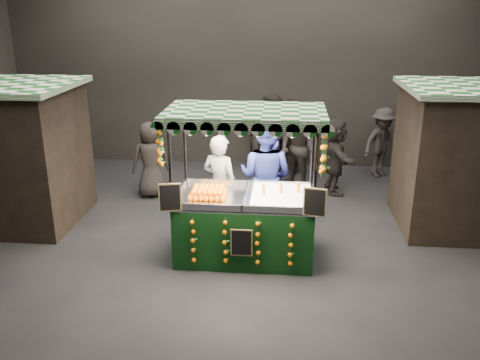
{
  "coord_description": "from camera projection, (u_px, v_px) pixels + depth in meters",
  "views": [
    {
      "loc": [
        0.87,
        -7.63,
        3.94
      ],
      "look_at": [
        0.14,
        0.27,
        1.18
      ],
      "focal_mm": 38.4,
      "sensor_mm": 36.0,
      "label": 1
    }
  ],
  "objects": [
    {
      "name": "shopper_7",
      "position": [
        271.0,
        134.0,
        12.22
      ],
      "size": [
        1.57,
        1.77,
        1.94
      ],
      "rotation": [
        0.0,
        0.0,
        -0.9
      ],
      "color": "#2B2723",
      "rests_on": "ground"
    },
    {
      "name": "shopper_2",
      "position": [
        290.0,
        137.0,
        12.2
      ],
      "size": [
        1.11,
        1.01,
        1.82
      ],
      "rotation": [
        0.0,
        0.0,
        2.46
      ],
      "color": "black",
      "rests_on": "ground"
    },
    {
      "name": "ground",
      "position": [
        230.0,
        252.0,
        8.54
      ],
      "size": [
        12.0,
        12.0,
        0.0
      ],
      "primitive_type": "plane",
      "color": "black",
      "rests_on": "ground"
    },
    {
      "name": "shopper_1",
      "position": [
        297.0,
        148.0,
        11.28
      ],
      "size": [
        1.1,
        1.09,
        1.79
      ],
      "rotation": [
        0.0,
        0.0,
        -0.77
      ],
      "color": "black",
      "rests_on": "ground"
    },
    {
      "name": "vendor_grey",
      "position": [
        220.0,
        186.0,
        8.95
      ],
      "size": [
        0.78,
        0.66,
        1.82
      ],
      "rotation": [
        0.0,
        0.0,
        2.74
      ],
      "color": "gray",
      "rests_on": "ground"
    },
    {
      "name": "shopper_4",
      "position": [
        151.0,
        160.0,
        10.77
      ],
      "size": [
        0.93,
        0.78,
        1.61
      ],
      "rotation": [
        0.0,
        0.0,
        3.53
      ],
      "color": "#292421",
      "rests_on": "ground"
    },
    {
      "name": "shopper_3",
      "position": [
        382.0,
        143.0,
        12.02
      ],
      "size": [
        1.22,
        1.1,
        1.65
      ],
      "rotation": [
        0.0,
        0.0,
        0.6
      ],
      "color": "#2C2524",
      "rests_on": "ground"
    },
    {
      "name": "shopper_6",
      "position": [
        255.0,
        138.0,
        12.6
      ],
      "size": [
        0.51,
        0.65,
        1.58
      ],
      "rotation": [
        0.0,
        0.0,
        -1.32
      ],
      "color": "#2B2523",
      "rests_on": "ground"
    },
    {
      "name": "shopper_5",
      "position": [
        336.0,
        156.0,
        10.96
      ],
      "size": [
        0.73,
        1.58,
        1.64
      ],
      "rotation": [
        0.0,
        0.0,
        1.74
      ],
      "color": "black",
      "rests_on": "ground"
    },
    {
      "name": "vendor_blue",
      "position": [
        266.0,
        177.0,
        9.02
      ],
      "size": [
        1.22,
        1.09,
        2.07
      ],
      "rotation": [
        0.0,
        0.0,
        2.78
      ],
      "color": "navy",
      "rests_on": "ground"
    },
    {
      "name": "shopper_0",
      "position": [
        46.0,
        160.0,
        10.59
      ],
      "size": [
        0.64,
        0.44,
        1.72
      ],
      "rotation": [
        0.0,
        0.0,
        0.04
      ],
      "color": "black",
      "rests_on": "ground"
    },
    {
      "name": "juice_stall",
      "position": [
        245.0,
        214.0,
        8.15
      ],
      "size": [
        2.51,
        1.47,
        2.43
      ],
      "color": "black",
      "rests_on": "ground"
    },
    {
      "name": "market_hall",
      "position": [
        229.0,
        43.0,
        7.43
      ],
      "size": [
        12.1,
        10.1,
        5.05
      ],
      "color": "black",
      "rests_on": "ground"
    }
  ]
}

